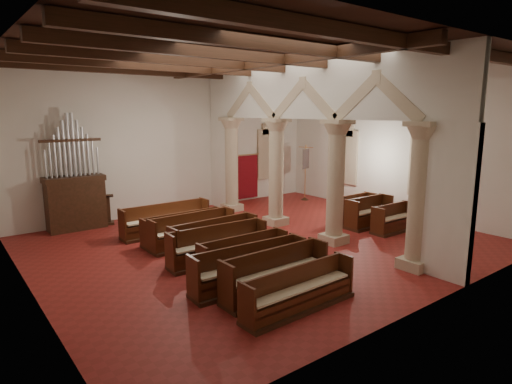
% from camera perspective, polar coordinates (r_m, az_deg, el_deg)
% --- Properties ---
extents(floor, '(14.00, 14.00, 0.00)m').
position_cam_1_polar(floor, '(14.47, 1.00, -6.69)').
color(floor, maroon).
rests_on(floor, ground).
extents(ceiling, '(14.00, 14.00, 0.00)m').
position_cam_1_polar(ceiling, '(13.91, 1.08, 17.63)').
color(ceiling, black).
rests_on(ceiling, wall_back).
extents(wall_back, '(14.00, 0.02, 6.00)m').
position_cam_1_polar(wall_back, '(18.92, -10.43, 6.52)').
color(wall_back, silver).
rests_on(wall_back, floor).
extents(wall_front, '(14.00, 0.02, 6.00)m').
position_cam_1_polar(wall_front, '(9.94, 23.14, 2.18)').
color(wall_front, silver).
rests_on(wall_front, floor).
extents(wall_left, '(0.02, 12.00, 6.00)m').
position_cam_1_polar(wall_left, '(11.00, -28.86, 2.45)').
color(wall_left, silver).
rests_on(wall_left, floor).
extents(wall_right, '(0.02, 12.00, 6.00)m').
position_cam_1_polar(wall_right, '(19.02, 17.87, 6.21)').
color(wall_right, silver).
rests_on(wall_right, floor).
extents(ceiling_beams, '(13.80, 11.80, 0.30)m').
position_cam_1_polar(ceiling_beams, '(13.89, 1.08, 16.89)').
color(ceiling_beams, '#3E2013').
rests_on(ceiling_beams, wall_back).
extents(arcade, '(0.90, 11.90, 6.00)m').
position_cam_1_polar(arcade, '(15.01, 6.48, 7.73)').
color(arcade, tan).
rests_on(arcade, floor).
extents(window_right_a, '(0.03, 1.00, 2.20)m').
position_cam_1_polar(window_right_a, '(18.27, 21.56, 3.28)').
color(window_right_a, '#306C4E').
rests_on(window_right_a, wall_right).
extents(window_right_b, '(0.03, 1.00, 2.20)m').
position_cam_1_polar(window_right_b, '(20.60, 11.99, 4.56)').
color(window_right_b, '#306C4E').
rests_on(window_right_b, wall_right).
extents(window_back, '(1.00, 0.03, 2.20)m').
position_cam_1_polar(window_back, '(21.70, 1.53, 5.09)').
color(window_back, '#306C4E').
rests_on(window_back, wall_back).
extents(pipe_organ, '(2.10, 0.85, 4.40)m').
position_cam_1_polar(pipe_organ, '(17.06, -23.00, -0.12)').
color(pipe_organ, '#3E2013').
rests_on(pipe_organ, floor).
extents(lectern, '(0.59, 0.62, 1.23)m').
position_cam_1_polar(lectern, '(17.53, -19.18, -2.47)').
color(lectern, '#392412').
rests_on(lectern, floor).
extents(dossal_curtain, '(1.80, 0.07, 2.17)m').
position_cam_1_polar(dossal_curtain, '(20.88, -1.58, 2.01)').
color(dossal_curtain, maroon).
rests_on(dossal_curtain, floor).
extents(processional_banner, '(0.60, 0.77, 2.72)m').
position_cam_1_polar(processional_banner, '(21.20, 6.57, 1.19)').
color(processional_banner, '#3E2013').
rests_on(processional_banner, floor).
extents(hymnal_box_a, '(0.40, 0.35, 0.35)m').
position_cam_1_polar(hymnal_box_a, '(11.15, 11.13, -10.79)').
color(hymnal_box_a, navy).
rests_on(hymnal_box_a, floor).
extents(hymnal_box_b, '(0.37, 0.33, 0.31)m').
position_cam_1_polar(hymnal_box_b, '(12.57, 4.73, -8.23)').
color(hymnal_box_b, navy).
rests_on(hymnal_box_b, floor).
extents(hymnal_box_c, '(0.39, 0.35, 0.32)m').
position_cam_1_polar(hymnal_box_c, '(13.97, 2.80, -6.21)').
color(hymnal_box_c, navy).
rests_on(hymnal_box_c, floor).
extents(tube_heater_a, '(1.01, 0.22, 0.10)m').
position_cam_1_polar(tube_heater_a, '(10.55, 8.76, -12.69)').
color(tube_heater_a, white).
rests_on(tube_heater_a, floor).
extents(tube_heater_b, '(1.07, 0.30, 0.11)m').
position_cam_1_polar(tube_heater_b, '(10.50, 10.00, -12.85)').
color(tube_heater_b, silver).
rests_on(tube_heater_b, floor).
extents(nave_pew_0, '(3.02, 0.71, 0.96)m').
position_cam_1_polar(nave_pew_0, '(9.75, 5.84, -13.65)').
color(nave_pew_0, '#3E2013').
rests_on(nave_pew_0, floor).
extents(nave_pew_1, '(2.91, 0.75, 1.10)m').
position_cam_1_polar(nave_pew_1, '(10.41, 2.69, -11.66)').
color(nave_pew_1, '#3E2013').
rests_on(nave_pew_1, floor).
extents(nave_pew_2, '(3.19, 0.87, 1.08)m').
position_cam_1_polar(nave_pew_2, '(10.83, -0.84, -10.80)').
color(nave_pew_2, '#3E2013').
rests_on(nave_pew_2, floor).
extents(nave_pew_3, '(2.68, 0.69, 1.00)m').
position_cam_1_polar(nave_pew_3, '(11.79, -1.60, -9.10)').
color(nave_pew_3, '#3E2013').
rests_on(nave_pew_3, floor).
extents(nave_pew_4, '(3.07, 0.88, 1.08)m').
position_cam_1_polar(nave_pew_4, '(12.58, -5.04, -7.74)').
color(nave_pew_4, '#3E2013').
rests_on(nave_pew_4, floor).
extents(nave_pew_5, '(2.91, 0.85, 1.11)m').
position_cam_1_polar(nave_pew_5, '(13.10, -5.53, -6.92)').
color(nave_pew_5, '#3E2013').
rests_on(nave_pew_5, floor).
extents(nave_pew_6, '(2.93, 0.78, 1.07)m').
position_cam_1_polar(nave_pew_6, '(14.13, -8.38, -5.73)').
color(nave_pew_6, '#3E2013').
rests_on(nave_pew_6, floor).
extents(nave_pew_7, '(2.91, 0.69, 0.98)m').
position_cam_1_polar(nave_pew_7, '(14.66, -9.57, -5.29)').
color(nave_pew_7, '#3E2013').
rests_on(nave_pew_7, floor).
extents(nave_pew_8, '(3.24, 0.74, 1.10)m').
position_cam_1_polar(nave_pew_8, '(15.63, -11.87, -4.22)').
color(nave_pew_8, '#3E2013').
rests_on(nave_pew_8, floor).
extents(aisle_pew_0, '(1.91, 0.71, 1.01)m').
position_cam_1_polar(aisle_pew_0, '(16.37, 17.88, -3.91)').
color(aisle_pew_0, '#3E2013').
rests_on(aisle_pew_0, floor).
extents(aisle_pew_1, '(2.07, 0.80, 1.14)m').
position_cam_1_polar(aisle_pew_1, '(16.80, 14.83, -3.21)').
color(aisle_pew_1, '#3E2013').
rests_on(aisle_pew_1, floor).
extents(aisle_pew_2, '(2.15, 0.77, 1.06)m').
position_cam_1_polar(aisle_pew_2, '(17.44, 12.98, -2.73)').
color(aisle_pew_2, '#3E2013').
rests_on(aisle_pew_2, floor).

